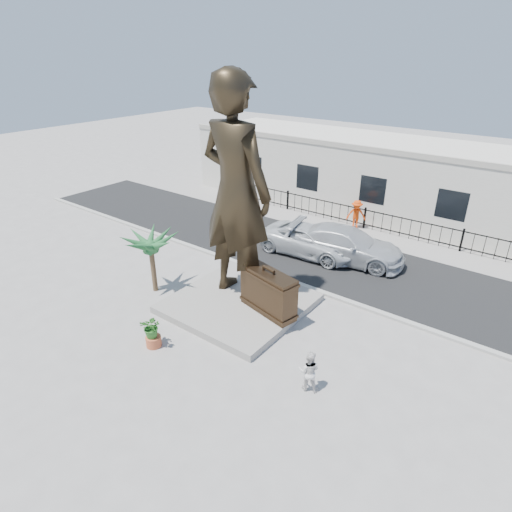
{
  "coord_description": "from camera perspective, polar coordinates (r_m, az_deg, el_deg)",
  "views": [
    {
      "loc": [
        9.27,
        -10.27,
        9.78
      ],
      "look_at": [
        0.0,
        2.0,
        2.3
      ],
      "focal_mm": 30.0,
      "sensor_mm": 36.0,
      "label": 1
    }
  ],
  "objects": [
    {
      "name": "street",
      "position": [
        22.7,
        9.17,
        0.08
      ],
      "size": [
        40.0,
        7.0,
        0.01
      ],
      "primitive_type": "cube",
      "color": "black",
      "rests_on": "ground"
    },
    {
      "name": "car_white",
      "position": [
        22.51,
        7.29,
        2.07
      ],
      "size": [
        5.47,
        2.82,
        1.48
      ],
      "primitive_type": "imported",
      "rotation": [
        0.0,
        0.0,
        1.64
      ],
      "color": "silver",
      "rests_on": "street"
    },
    {
      "name": "planter",
      "position": [
        16.26,
        -13.49,
        -10.99
      ],
      "size": [
        0.56,
        0.56,
        0.4
      ],
      "primitive_type": "cylinder",
      "color": "#C25933",
      "rests_on": "ground"
    },
    {
      "name": "curb",
      "position": [
        19.96,
        4.34,
        -3.28
      ],
      "size": [
        40.0,
        0.25,
        0.12
      ],
      "primitive_type": "cube",
      "color": "#A5A399",
      "rests_on": "ground"
    },
    {
      "name": "suitcase",
      "position": [
        16.82,
        1.65,
        -4.8
      ],
      "size": [
        2.62,
        1.33,
        1.76
      ],
      "primitive_type": "cube",
      "rotation": [
        0.0,
        0.0,
        -0.22
      ],
      "color": "#322315",
      "rests_on": "plinth"
    },
    {
      "name": "tourist",
      "position": [
        13.92,
        7.07,
        -14.98
      ],
      "size": [
        0.84,
        0.76,
        1.42
      ],
      "primitive_type": "imported",
      "rotation": [
        0.0,
        0.0,
        3.53
      ],
      "color": "silver",
      "rests_on": "ground"
    },
    {
      "name": "fence",
      "position": [
        26.5,
        14.27,
        4.85
      ],
      "size": [
        22.0,
        0.1,
        1.2
      ],
      "primitive_type": "cube",
      "color": "black",
      "rests_on": "ground"
    },
    {
      "name": "ground",
      "position": [
        16.94,
        -4.14,
        -9.4
      ],
      "size": [
        100.0,
        100.0,
        0.0
      ],
      "primitive_type": "plane",
      "color": "#9E9991",
      "rests_on": "ground"
    },
    {
      "name": "building",
      "position": [
        29.78,
        17.95,
        9.95
      ],
      "size": [
        28.0,
        7.0,
        4.4
      ],
      "primitive_type": "cube",
      "color": "silver",
      "rests_on": "ground"
    },
    {
      "name": "plinth",
      "position": [
        18.07,
        -2.23,
        -6.28
      ],
      "size": [
        5.2,
        5.2,
        0.3
      ],
      "primitive_type": "cube",
      "color": "gray",
      "rests_on": "ground"
    },
    {
      "name": "car_silver",
      "position": [
        22.08,
        11.9,
        1.53
      ],
      "size": [
        6.18,
        3.36,
        1.7
      ],
      "primitive_type": "imported",
      "rotation": [
        0.0,
        0.0,
        1.75
      ],
      "color": "#B5B8BA",
      "rests_on": "street"
    },
    {
      "name": "worker",
      "position": [
        26.15,
        13.21,
        5.39
      ],
      "size": [
        1.31,
        1.12,
        1.76
      ],
      "primitive_type": "imported",
      "rotation": [
        0.0,
        0.0,
        0.5
      ],
      "color": "#EC430C",
      "rests_on": "far_sidewalk"
    },
    {
      "name": "palm_tree",
      "position": [
        19.79,
        -13.22,
        -4.44
      ],
      "size": [
        1.8,
        1.8,
        3.2
      ],
      "primitive_type": null,
      "color": "#1F5629",
      "rests_on": "ground"
    },
    {
      "name": "far_sidewalk",
      "position": [
        26.02,
        13.41,
        3.15
      ],
      "size": [
        40.0,
        2.5,
        0.02
      ],
      "primitive_type": "cube",
      "color": "#9E9991",
      "rests_on": "ground"
    },
    {
      "name": "statue",
      "position": [
        16.73,
        -2.68,
        8.54
      ],
      "size": [
        3.41,
        2.37,
        8.97
      ],
      "primitive_type": "imported",
      "rotation": [
        0.0,
        0.0,
        3.07
      ],
      "color": "#2D2316",
      "rests_on": "plinth"
    },
    {
      "name": "shrub",
      "position": [
        15.91,
        -13.72,
        -9.19
      ],
      "size": [
        0.96,
        0.9,
        0.85
      ],
      "primitive_type": "imported",
      "rotation": [
        0.0,
        0.0,
        0.4
      ],
      "color": "#2B6822",
      "rests_on": "planter"
    }
  ]
}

